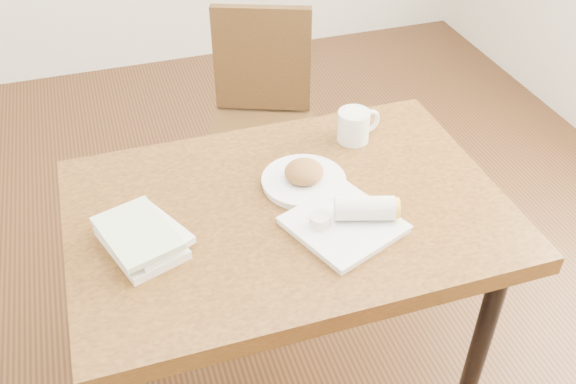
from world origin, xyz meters
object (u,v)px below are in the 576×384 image
object	(u,v)px
table	(288,226)
plate_scone	(304,178)
coffee_mug	(355,125)
book_stack	(142,237)
plate_burrito	(350,219)
chair_far	(261,111)

from	to	relation	value
table	plate_scone	bearing A→B (deg)	46.24
coffee_mug	book_stack	size ratio (longest dim) A/B	0.52
table	coffee_mug	bearing A→B (deg)	39.56
plate_burrito	book_stack	distance (m)	0.57
plate_scone	book_stack	size ratio (longest dim) A/B	0.86
coffee_mug	chair_far	bearing A→B (deg)	105.31
plate_scone	coffee_mug	size ratio (longest dim) A/B	1.64
table	coffee_mug	distance (m)	0.43
plate_burrito	book_stack	size ratio (longest dim) A/B	1.18
table	chair_far	world-z (taller)	chair_far
plate_burrito	table	bearing A→B (deg)	134.12
table	coffee_mug	size ratio (longest dim) A/B	8.11
plate_burrito	book_stack	xyz separation A→B (m)	(-0.56, 0.10, 0.00)
table	book_stack	bearing A→B (deg)	-174.55
plate_scone	table	bearing A→B (deg)	-133.76
table	book_stack	world-z (taller)	book_stack
plate_scone	coffee_mug	xyz separation A→B (m)	(0.24, 0.18, 0.03)
chair_far	coffee_mug	world-z (taller)	chair_far
plate_scone	plate_burrito	size ratio (longest dim) A/B	0.73
plate_scone	chair_far	bearing A→B (deg)	84.03
chair_far	plate_burrito	world-z (taller)	chair_far
coffee_mug	book_stack	xyz separation A→B (m)	(-0.74, -0.30, -0.02)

